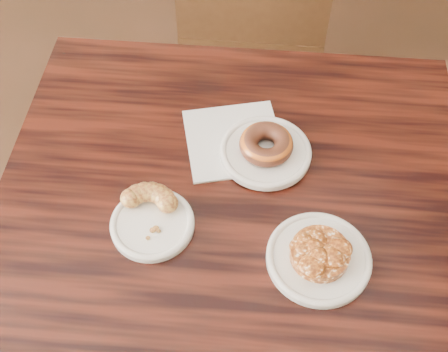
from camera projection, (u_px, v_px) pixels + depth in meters
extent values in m
cube|color=black|center=(230.00, 300.00, 1.28)|extent=(1.06, 1.06, 0.75)
cube|color=silver|center=(234.00, 140.00, 1.07)|extent=(0.18, 0.18, 0.00)
cylinder|color=silver|center=(265.00, 152.00, 1.05)|extent=(0.17, 0.17, 0.01)
cylinder|color=white|center=(152.00, 224.00, 0.96)|extent=(0.14, 0.14, 0.01)
cylinder|color=silver|center=(319.00, 258.00, 0.92)|extent=(0.17, 0.17, 0.01)
torus|color=#954515|center=(266.00, 144.00, 1.03)|extent=(0.10, 0.10, 0.04)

